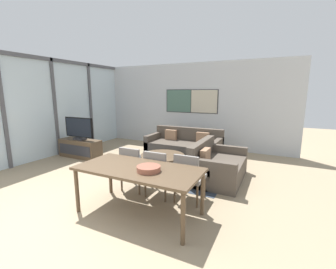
% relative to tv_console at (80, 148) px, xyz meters
% --- Properties ---
extents(ground_plane, '(24.00, 24.00, 0.00)m').
position_rel_tv_console_xyz_m(ground_plane, '(2.17, -2.85, -0.26)').
color(ground_plane, '#9E896B').
extents(wall_back, '(7.03, 0.09, 2.80)m').
position_rel_tv_console_xyz_m(wall_back, '(2.18, 2.69, 1.15)').
color(wall_back, silver).
rests_on(wall_back, ground_plane).
extents(window_wall_left, '(0.07, 5.53, 2.80)m').
position_rel_tv_console_xyz_m(window_wall_left, '(-0.84, -0.08, 1.27)').
color(window_wall_left, silver).
rests_on(window_wall_left, ground_plane).
extents(area_rug, '(2.98, 1.79, 0.01)m').
position_rel_tv_console_xyz_m(area_rug, '(2.64, 0.05, -0.25)').
color(area_rug, '#333D4C').
rests_on(area_rug, ground_plane).
extents(tv_console, '(1.28, 0.44, 0.52)m').
position_rel_tv_console_xyz_m(tv_console, '(0.00, 0.00, 0.00)').
color(tv_console, brown).
rests_on(tv_console, ground_plane).
extents(television, '(1.01, 0.20, 0.64)m').
position_rel_tv_console_xyz_m(television, '(0.00, 0.00, 0.57)').
color(television, '#2D2D33').
rests_on(television, tv_console).
extents(sofa_main, '(2.11, 0.95, 0.81)m').
position_rel_tv_console_xyz_m(sofa_main, '(2.64, 1.43, 0.01)').
color(sofa_main, '#51473D').
rests_on(sofa_main, ground_plane).
extents(sofa_side, '(0.95, 1.47, 0.81)m').
position_rel_tv_console_xyz_m(sofa_side, '(3.91, 0.09, 0.01)').
color(sofa_side, '#51473D').
rests_on(sofa_side, ground_plane).
extents(coffee_table, '(1.04, 1.04, 0.39)m').
position_rel_tv_console_xyz_m(coffee_table, '(2.64, 0.05, 0.03)').
color(coffee_table, brown).
rests_on(coffee_table, ground_plane).
extents(dining_table, '(1.89, 0.89, 0.74)m').
position_rel_tv_console_xyz_m(dining_table, '(3.21, -1.83, 0.41)').
color(dining_table, brown).
rests_on(dining_table, ground_plane).
extents(dining_chair_left, '(0.46, 0.46, 0.85)m').
position_rel_tv_console_xyz_m(dining_chair_left, '(2.66, -1.17, 0.22)').
color(dining_chair_left, gray).
rests_on(dining_chair_left, ground_plane).
extents(dining_chair_centre, '(0.46, 0.46, 0.85)m').
position_rel_tv_console_xyz_m(dining_chair_centre, '(3.21, -1.20, 0.22)').
color(dining_chair_centre, gray).
rests_on(dining_chair_centre, ground_plane).
extents(dining_chair_right, '(0.46, 0.46, 0.85)m').
position_rel_tv_console_xyz_m(dining_chair_right, '(3.77, -1.15, 0.22)').
color(dining_chair_right, gray).
rests_on(dining_chair_right, ground_plane).
extents(fruit_bowl, '(0.34, 0.34, 0.08)m').
position_rel_tv_console_xyz_m(fruit_bowl, '(3.43, -1.89, 0.52)').
color(fruit_bowl, '#995642').
rests_on(fruit_bowl, dining_table).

